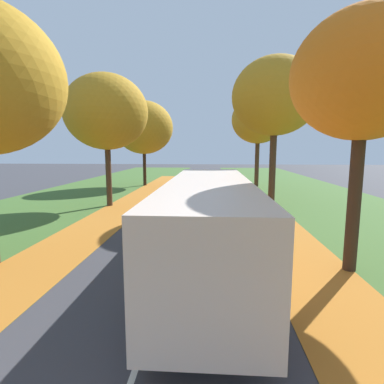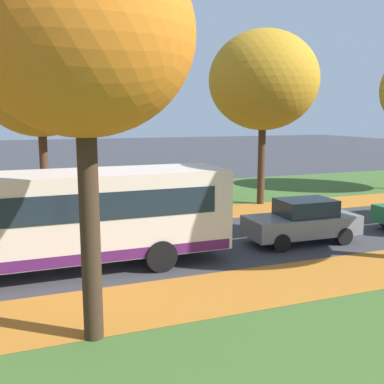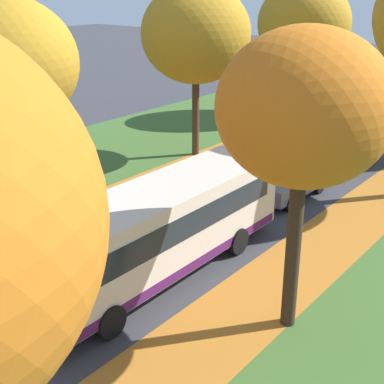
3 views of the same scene
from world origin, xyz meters
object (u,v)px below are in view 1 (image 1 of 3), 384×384
Objects in this scene: tree_right_far at (258,120)px; bus at (209,220)px; car_green_following at (212,188)px; car_grey_lead at (211,201)px; tree_left_far at (144,128)px; tree_right_mid at (275,97)px; car_blue_third_in_line at (213,180)px; tree_right_near at (364,77)px; tree_left_mid at (106,112)px.

bus is at bearing -102.01° from tree_right_far.
car_green_following is (0.11, 14.73, -0.89)m from bus.
car_grey_lead is at bearing -108.82° from tree_right_far.
tree_left_far is 0.96× the size of tree_right_far.
tree_right_far is 0.91× the size of bus.
tree_right_mid is 8.32m from car_green_following.
tree_right_far reaches higher than car_blue_third_in_line.
car_green_following is (-4.51, 14.39, -5.31)m from tree_right_near.
bus is at bearing -109.33° from tree_right_mid.
tree_right_mid is 14.84m from bus.
tree_right_near is at bearing -77.97° from car_blue_third_in_line.
car_blue_third_in_line is at bearing 89.48° from car_green_following.
tree_right_mid is at bearing -40.72° from tree_left_far.
bus is at bearing -72.45° from tree_left_far.
bus is at bearing -90.47° from car_blue_third_in_line.
car_grey_lead is 1.00× the size of car_green_following.
car_blue_third_in_line is (7.27, 10.26, -5.62)m from tree_left_mid.
tree_right_far is 2.24× the size of car_grey_lead.
car_blue_third_in_line is (7.44, -1.74, -5.44)m from tree_left_far.
car_green_following and car_blue_third_in_line have the same top height.
tree_left_far is 2.14× the size of car_green_following.
tree_left_far is 2.14× the size of car_blue_third_in_line.
car_blue_third_in_line is at bearing -13.14° from tree_left_far.
tree_right_mid is 1.09× the size of tree_right_far.
tree_left_mid is 2.12× the size of car_grey_lead.
bus is (7.10, -10.97, -4.73)m from tree_left_mid.
tree_right_far is (0.36, 10.05, -0.63)m from tree_right_mid.
tree_right_near is at bearing -61.17° from car_grey_lead.
car_grey_lead is at bearing -62.95° from tree_left_far.
car_blue_third_in_line is at bearing 102.03° from tree_right_near.
bus is at bearing -90.44° from car_green_following.
car_grey_lead is 1.00× the size of car_blue_third_in_line.
tree_right_mid is at bearing -62.70° from car_blue_third_in_line.
car_grey_lead is 12.54m from car_blue_third_in_line.
tree_left_mid is at bearing -152.47° from car_green_following.
tree_left_far is 12.16m from tree_right_far.
bus is at bearing -175.81° from tree_right_near.
car_green_following is (-4.39, 1.89, -6.82)m from tree_right_mid.
car_green_following is at bearing 156.74° from tree_right_mid.
tree_left_far reaches higher than car_green_following.
car_green_following is (-4.76, -8.17, -6.18)m from tree_right_far.
tree_left_mid is at bearing -125.32° from car_blue_third_in_line.
car_grey_lead is at bearing -90.81° from car_green_following.
tree_right_mid is at bearing 70.67° from bus.
tree_right_far is 24.00m from bus.
car_grey_lead and car_blue_third_in_line have the same top height.
tree_left_far reaches higher than tree_right_near.
tree_left_far is at bearing 107.55° from bus.
car_green_following is (7.21, 3.76, -5.62)m from tree_left_mid.
tree_left_far is at bearing 117.72° from tree_right_near.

